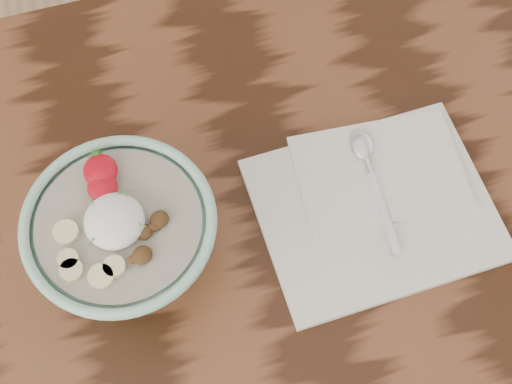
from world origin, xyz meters
TOP-DOWN VIEW (x-y plane):
  - table at (0.00, 0.00)cm, footprint 160.00×90.00cm
  - breakfast_bowl at (2.54, 5.20)cm, footprint 20.55×20.55cm
  - napkin at (32.10, 3.98)cm, footprint 28.16×23.36cm
  - spoon at (32.57, 8.86)cm, footprint 3.08×16.90cm

SIDE VIEW (x-z plane):
  - table at x=0.00cm, z-range 28.20..103.20cm
  - napkin at x=32.10cm, z-range 74.86..76.56cm
  - spoon at x=32.57cm, z-range 76.62..77.50cm
  - breakfast_bowl at x=2.54cm, z-range 74.98..88.99cm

